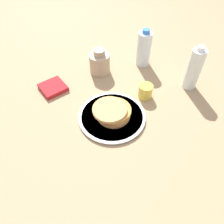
{
  "coord_description": "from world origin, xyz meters",
  "views": [
    {
      "loc": [
        0.53,
        0.22,
        0.68
      ],
      "look_at": [
        -0.01,
        0.02,
        0.03
      ],
      "focal_mm": 35.0,
      "sensor_mm": 36.0,
      "label": 1
    }
  ],
  "objects": [
    {
      "name": "juice_glass",
      "position": [
        -0.17,
        0.12,
        0.03
      ],
      "size": [
        0.06,
        0.06,
        0.06
      ],
      "color": "yellow",
      "rests_on": "ground_plane"
    },
    {
      "name": "napkin",
      "position": [
        -0.07,
        -0.29,
        0.01
      ],
      "size": [
        0.15,
        0.15,
        0.02
      ],
      "color": "red",
      "rests_on": "ground_plane"
    },
    {
      "name": "water_bottle_mid",
      "position": [
        -0.31,
        0.29,
        0.1
      ],
      "size": [
        0.06,
        0.06,
        0.21
      ],
      "color": "silver",
      "rests_on": "ground_plane"
    },
    {
      "name": "cream_jug",
      "position": [
        -0.27,
        -0.13,
        0.05
      ],
      "size": [
        0.1,
        0.1,
        0.12
      ],
      "color": "tan",
      "rests_on": "ground_plane"
    },
    {
      "name": "pancake_stack",
      "position": [
        -0.01,
        0.03,
        0.03
      ],
      "size": [
        0.15,
        0.15,
        0.05
      ],
      "color": "#C9864B",
      "rests_on": "plate"
    },
    {
      "name": "ground_plane",
      "position": [
        0.0,
        0.0,
        0.0
      ],
      "size": [
        4.0,
        4.0,
        0.0
      ],
      "primitive_type": "plane",
      "color": "#9E7F5B"
    },
    {
      "name": "water_bottle_near",
      "position": [
        -0.4,
        0.04,
        0.09
      ],
      "size": [
        0.07,
        0.07,
        0.19
      ],
      "color": "silver",
      "rests_on": "ground_plane"
    },
    {
      "name": "plate",
      "position": [
        -0.01,
        0.02,
        0.01
      ],
      "size": [
        0.27,
        0.27,
        0.01
      ],
      "color": "white",
      "rests_on": "ground_plane"
    }
  ]
}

